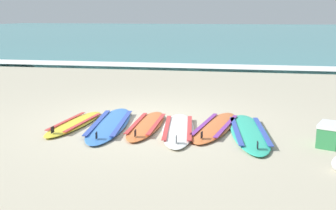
{
  "coord_description": "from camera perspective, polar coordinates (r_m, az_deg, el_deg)",
  "views": [
    {
      "loc": [
        1.78,
        -7.53,
        2.08
      ],
      "look_at": [
        0.38,
        0.46,
        0.25
      ],
      "focal_mm": 43.93,
      "sensor_mm": 36.0,
      "label": 1
    }
  ],
  "objects": [
    {
      "name": "surfboard_0",
      "position": [
        7.95,
        -12.81,
        -2.51
      ],
      "size": [
        0.71,
        2.0,
        0.18
      ],
      "color": "yellow",
      "rests_on": "ground"
    },
    {
      "name": "surfboard_2",
      "position": [
        7.65,
        -3.02,
        -2.8
      ],
      "size": [
        0.53,
        2.12,
        0.18
      ],
      "color": "orange",
      "rests_on": "ground"
    },
    {
      "name": "surfboard_3",
      "position": [
        7.38,
        1.41,
        -3.37
      ],
      "size": [
        0.83,
        2.32,
        0.18
      ],
      "color": "white",
      "rests_on": "ground"
    },
    {
      "name": "wave_foam_strip",
      "position": [
        15.69,
        3.35,
        5.27
      ],
      "size": [
        80.0,
        1.37,
        0.11
      ],
      "primitive_type": "cube",
      "color": "white",
      "rests_on": "ground"
    },
    {
      "name": "surfboard_4",
      "position": [
        7.59,
        6.58,
        -2.99
      ],
      "size": [
        0.99,
        2.33,
        0.18
      ],
      "color": "orange",
      "rests_on": "ground"
    },
    {
      "name": "surfboard_1",
      "position": [
        7.78,
        -8.09,
        -2.65
      ],
      "size": [
        0.9,
        2.64,
        0.18
      ],
      "color": "#3875CC",
      "rests_on": "ground"
    },
    {
      "name": "surfboard_5",
      "position": [
        7.32,
        11.2,
        -3.75
      ],
      "size": [
        0.89,
        2.55,
        0.18
      ],
      "color": "#2DB793",
      "rests_on": "ground"
    },
    {
      "name": "sea",
      "position": [
        44.85,
        7.77,
        10.0
      ],
      "size": [
        80.0,
        60.0,
        0.1
      ],
      "primitive_type": "cube",
      "color": "teal",
      "rests_on": "ground"
    },
    {
      "name": "cooler_box",
      "position": [
        7.0,
        21.42,
        -3.85
      ],
      "size": [
        0.46,
        0.54,
        0.38
      ],
      "color": "#338C4C",
      "rests_on": "ground"
    },
    {
      "name": "ground_plane",
      "position": [
        8.01,
        -3.26,
        -2.35
      ],
      "size": [
        80.0,
        80.0,
        0.0
      ],
      "primitive_type": "plane",
      "color": "#B7AD93"
    }
  ]
}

